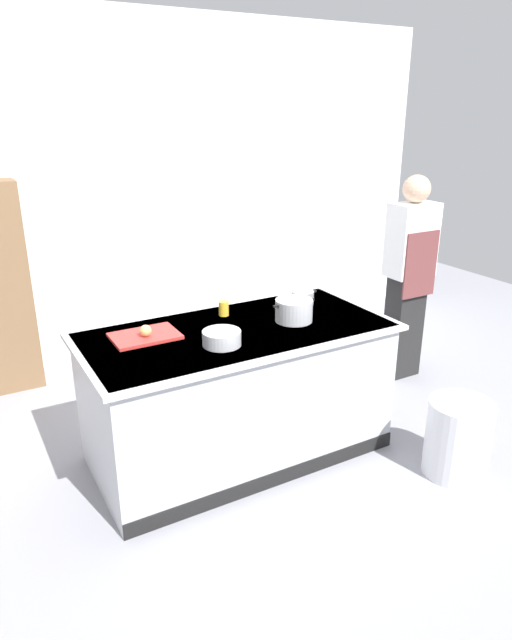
# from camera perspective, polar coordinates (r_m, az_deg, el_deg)

# --- Properties ---
(ground_plane) EXTENTS (10.00, 10.00, 0.00)m
(ground_plane) POSITION_cam_1_polar(r_m,az_deg,el_deg) (4.01, -1.74, -12.97)
(ground_plane) COLOR gray
(back_wall) EXTENTS (6.40, 0.12, 3.00)m
(back_wall) POSITION_cam_1_polar(r_m,az_deg,el_deg) (5.34, -12.78, 12.40)
(back_wall) COLOR silver
(back_wall) RESTS_ON ground_plane
(counter_island) EXTENTS (1.98, 0.98, 0.90)m
(counter_island) POSITION_cam_1_polar(r_m,az_deg,el_deg) (3.77, -1.82, -7.08)
(counter_island) COLOR #B7BABF
(counter_island) RESTS_ON ground_plane
(cutting_board) EXTENTS (0.40, 0.28, 0.02)m
(cutting_board) POSITION_cam_1_polar(r_m,az_deg,el_deg) (3.52, -11.07, -1.59)
(cutting_board) COLOR red
(cutting_board) RESTS_ON counter_island
(onion) EXTENTS (0.07, 0.07, 0.07)m
(onion) POSITION_cam_1_polar(r_m,az_deg,el_deg) (3.48, -11.01, -1.07)
(onion) COLOR tan
(onion) RESTS_ON cutting_board
(stock_pot) EXTENTS (0.31, 0.24, 0.15)m
(stock_pot) POSITION_cam_1_polar(r_m,az_deg,el_deg) (3.71, 3.82, 0.98)
(stock_pot) COLOR #B7BABF
(stock_pot) RESTS_ON counter_island
(sauce_pan) EXTENTS (0.22, 0.15, 0.09)m
(sauce_pan) POSITION_cam_1_polar(r_m,az_deg,el_deg) (4.05, 4.72, 2.26)
(sauce_pan) COLOR #99999E
(sauce_pan) RESTS_ON counter_island
(mixing_bowl) EXTENTS (0.23, 0.23, 0.09)m
(mixing_bowl) POSITION_cam_1_polar(r_m,az_deg,el_deg) (3.34, -3.45, -1.82)
(mixing_bowl) COLOR #B7BABF
(mixing_bowl) RESTS_ON counter_island
(juice_cup) EXTENTS (0.07, 0.07, 0.10)m
(juice_cup) POSITION_cam_1_polar(r_m,az_deg,el_deg) (3.82, -3.26, 1.17)
(juice_cup) COLOR yellow
(juice_cup) RESTS_ON counter_island
(trash_bin) EXTENTS (0.40, 0.40, 0.50)m
(trash_bin) POSITION_cam_1_polar(r_m,az_deg,el_deg) (3.89, 19.58, -11.10)
(trash_bin) COLOR silver
(trash_bin) RESTS_ON ground_plane
(person_chef) EXTENTS (0.38, 0.25, 1.72)m
(person_chef) POSITION_cam_1_polar(r_m,az_deg,el_deg) (4.91, 15.06, 4.48)
(person_chef) COLOR black
(person_chef) RESTS_ON ground_plane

